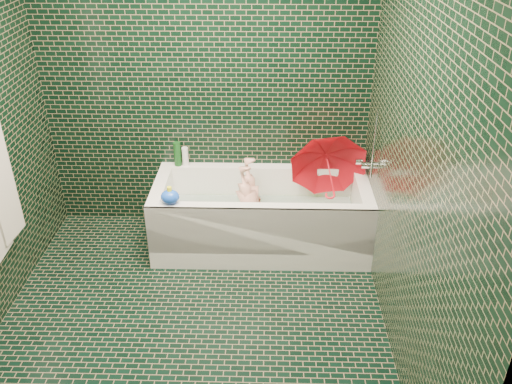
{
  "coord_description": "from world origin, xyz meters",
  "views": [
    {
      "loc": [
        0.5,
        -2.69,
        2.57
      ],
      "look_at": [
        0.41,
        0.82,
        0.59
      ],
      "focal_mm": 38.0,
      "sensor_mm": 36.0,
      "label": 1
    }
  ],
  "objects_px": {
    "umbrella": "(330,174)",
    "bath_toy": "(170,197)",
    "rubber_duck": "(323,161)",
    "child": "(252,211)",
    "bathtub": "(261,222)"
  },
  "relations": [
    {
      "from": "umbrella",
      "to": "bath_toy",
      "type": "xyz_separation_m",
      "value": [
        -1.2,
        -0.35,
        -0.01
      ]
    },
    {
      "from": "child",
      "to": "umbrella",
      "type": "height_order",
      "value": "umbrella"
    },
    {
      "from": "child",
      "to": "bath_toy",
      "type": "distance_m",
      "value": 0.73
    },
    {
      "from": "child",
      "to": "umbrella",
      "type": "xyz_separation_m",
      "value": [
        0.61,
        0.04,
        0.31
      ]
    },
    {
      "from": "child",
      "to": "rubber_duck",
      "type": "bearing_deg",
      "value": 135.94
    },
    {
      "from": "bathtub",
      "to": "rubber_duck",
      "type": "distance_m",
      "value": 0.73
    },
    {
      "from": "bathtub",
      "to": "umbrella",
      "type": "height_order",
      "value": "umbrella"
    },
    {
      "from": "umbrella",
      "to": "rubber_duck",
      "type": "bearing_deg",
      "value": 93.22
    },
    {
      "from": "rubber_duck",
      "to": "bathtub",
      "type": "bearing_deg",
      "value": -127.31
    },
    {
      "from": "rubber_duck",
      "to": "bath_toy",
      "type": "relative_size",
      "value": 0.8
    },
    {
      "from": "bathtub",
      "to": "rubber_duck",
      "type": "height_order",
      "value": "rubber_duck"
    },
    {
      "from": "rubber_duck",
      "to": "bath_toy",
      "type": "height_order",
      "value": "bath_toy"
    },
    {
      "from": "bathtub",
      "to": "bath_toy",
      "type": "bearing_deg",
      "value": -156.18
    },
    {
      "from": "child",
      "to": "bath_toy",
      "type": "xyz_separation_m",
      "value": [
        -0.59,
        -0.31,
        0.3
      ]
    },
    {
      "from": "umbrella",
      "to": "bath_toy",
      "type": "bearing_deg",
      "value": -165.74
    }
  ]
}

